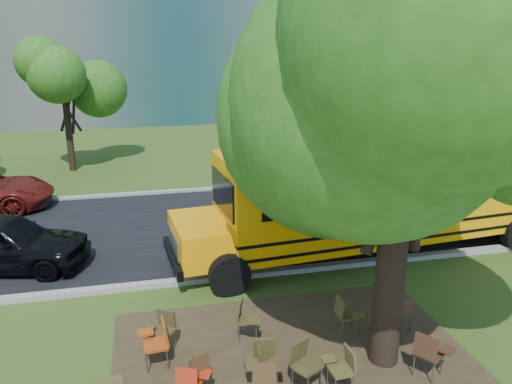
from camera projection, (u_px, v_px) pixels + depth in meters
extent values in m
plane|color=#354E18|center=(237.00, 346.00, 10.32)|extent=(160.00, 160.00, 0.00)
cube|color=#382819|center=(290.00, 353.00, 10.07)|extent=(7.00, 4.50, 0.03)
cube|color=black|center=(198.00, 227.00, 16.84)|extent=(80.00, 8.00, 0.04)
cube|color=gray|center=(215.00, 278.00, 13.10)|extent=(80.00, 0.25, 0.14)
cube|color=gray|center=(186.00, 191.00, 20.64)|extent=(80.00, 0.25, 0.14)
cylinder|color=black|center=(69.00, 135.00, 23.64)|extent=(0.32, 0.32, 3.50)
sphere|color=#275814|center=(63.00, 81.00, 22.91)|extent=(4.80, 4.80, 4.80)
cylinder|color=black|center=(342.00, 124.00, 24.47)|extent=(0.38, 0.38, 4.20)
sphere|color=#275814|center=(346.00, 62.00, 23.61)|extent=(5.60, 5.60, 5.60)
cylinder|color=black|center=(497.00, 127.00, 25.35)|extent=(0.34, 0.34, 3.60)
sphere|color=#275814|center=(504.00, 76.00, 24.60)|extent=(5.00, 5.00, 5.00)
cylinder|color=black|center=(391.00, 264.00, 9.23)|extent=(0.56, 0.56, 4.19)
sphere|color=#275814|center=(406.00, 90.00, 8.30)|extent=(7.20, 7.20, 7.20)
cube|color=#FFA008|center=(410.00, 188.00, 14.81)|extent=(11.61, 3.59, 2.54)
cube|color=black|center=(420.00, 178.00, 14.81)|extent=(10.99, 3.58, 0.62)
cube|color=#FFA008|center=(200.00, 239.00, 13.15)|extent=(1.55, 2.39, 0.99)
cube|color=black|center=(408.00, 209.00, 15.00)|extent=(11.63, 3.62, 0.08)
cube|color=black|center=(407.00, 221.00, 15.11)|extent=(11.63, 3.62, 0.08)
cylinder|color=black|center=(230.00, 275.00, 12.26)|extent=(1.06, 0.40, 1.04)
cylinder|color=black|center=(207.00, 237.00, 14.62)|extent=(1.06, 0.40, 1.04)
cylinder|color=black|center=(459.00, 207.00, 17.27)|extent=(1.06, 0.40, 1.04)
cylinder|color=black|center=(493.00, 203.00, 17.70)|extent=(1.06, 0.40, 1.04)
cube|color=brown|center=(116.00, 382.00, 8.34)|extent=(0.27, 0.32, 0.03)
cube|color=#B22C13|center=(190.00, 383.00, 8.56)|extent=(0.52, 0.51, 0.05)
cube|color=#B22C13|center=(187.00, 379.00, 8.34)|extent=(0.38, 0.24, 0.38)
cube|color=#B22C13|center=(205.00, 374.00, 8.61)|extent=(0.30, 0.33, 0.03)
cube|color=#472D19|center=(194.00, 372.00, 8.84)|extent=(0.54, 0.53, 0.05)
cube|color=#472D19|center=(199.00, 366.00, 8.65)|extent=(0.39, 0.26, 0.39)
cube|color=#472D19|center=(201.00, 357.00, 9.05)|extent=(0.31, 0.34, 0.03)
cylinder|color=slate|center=(182.00, 381.00, 8.92)|extent=(0.02, 0.02, 0.43)
cylinder|color=slate|center=(207.00, 383.00, 8.88)|extent=(0.02, 0.02, 0.43)
cube|color=#463F1E|center=(266.00, 365.00, 8.94)|extent=(0.49, 0.48, 0.05)
cube|color=#463F1E|center=(265.00, 348.00, 9.05)|extent=(0.43, 0.15, 0.43)
cube|color=#463F1E|center=(252.00, 365.00, 8.74)|extent=(0.27, 0.32, 0.03)
cylinder|color=slate|center=(277.00, 382.00, 8.86)|extent=(0.03, 0.03, 0.48)
cylinder|color=slate|center=(255.00, 371.00, 9.16)|extent=(0.03, 0.03, 0.48)
cube|color=#49311A|center=(264.00, 377.00, 8.66)|extent=(0.50, 0.49, 0.05)
cube|color=#49311A|center=(264.00, 373.00, 8.42)|extent=(0.41, 0.19, 0.41)
cube|color=#49311A|center=(278.00, 366.00, 8.76)|extent=(0.28, 0.33, 0.03)
cylinder|color=slate|center=(254.00, 382.00, 8.89)|extent=(0.02, 0.02, 0.45)
cube|color=#433B1D|center=(307.00, 367.00, 8.89)|extent=(0.61, 0.61, 0.05)
cube|color=#433B1D|center=(299.00, 350.00, 8.95)|extent=(0.42, 0.31, 0.44)
cube|color=#433B1D|center=(304.00, 371.00, 8.57)|extent=(0.36, 0.38, 0.03)
cylinder|color=slate|center=(321.00, 378.00, 8.96)|extent=(0.03, 0.03, 0.49)
cylinder|color=slate|center=(292.00, 378.00, 8.96)|extent=(0.03, 0.03, 0.49)
cube|color=brown|center=(340.00, 370.00, 8.87)|extent=(0.42, 0.43, 0.05)
cube|color=brown|center=(350.00, 358.00, 8.85)|extent=(0.12, 0.40, 0.39)
cube|color=brown|center=(328.00, 358.00, 9.01)|extent=(0.29, 0.23, 0.03)
cylinder|color=slate|center=(344.00, 373.00, 9.13)|extent=(0.02, 0.02, 0.44)
cube|color=#402417|center=(429.00, 354.00, 9.25)|extent=(0.62, 0.63, 0.05)
cube|color=#402417|center=(426.00, 347.00, 9.04)|extent=(0.33, 0.42, 0.44)
cube|color=#402417|center=(447.00, 350.00, 9.14)|extent=(0.39, 0.37, 0.03)
cylinder|color=slate|center=(423.00, 356.00, 9.57)|extent=(0.03, 0.03, 0.49)
cylinder|color=slate|center=(433.00, 374.00, 9.07)|extent=(0.03, 0.03, 0.49)
cube|color=#A73D11|center=(155.00, 345.00, 9.51)|extent=(0.48, 0.50, 0.06)
cube|color=#A73D11|center=(165.00, 332.00, 9.49)|extent=(0.14, 0.45, 0.45)
cube|color=#A73D11|center=(145.00, 332.00, 9.67)|extent=(0.33, 0.27, 0.03)
cylinder|color=slate|center=(147.00, 364.00, 9.35)|extent=(0.03, 0.03, 0.50)
cylinder|color=slate|center=(165.00, 349.00, 9.81)|extent=(0.03, 0.03, 0.50)
cube|color=#453B1E|center=(163.00, 332.00, 10.00)|extent=(0.57, 0.56, 0.05)
cube|color=#453B1E|center=(166.00, 318.00, 10.09)|extent=(0.39, 0.29, 0.40)
cube|color=#453B1E|center=(148.00, 329.00, 9.91)|extent=(0.33, 0.35, 0.03)
cylinder|color=slate|center=(166.00, 348.00, 9.86)|extent=(0.02, 0.02, 0.45)
cylinder|color=slate|center=(160.00, 336.00, 10.27)|extent=(0.02, 0.02, 0.45)
cube|color=#4A3E20|center=(249.00, 319.00, 10.40)|extent=(0.56, 0.57, 0.05)
cube|color=#4A3E20|center=(240.00, 309.00, 10.36)|extent=(0.25, 0.43, 0.43)
cube|color=#4A3E20|center=(254.00, 321.00, 10.10)|extent=(0.36, 0.33, 0.03)
cylinder|color=slate|center=(259.00, 325.00, 10.62)|extent=(0.03, 0.03, 0.48)
cylinder|color=slate|center=(239.00, 334.00, 10.32)|extent=(0.03, 0.03, 0.48)
cube|color=#43401D|center=(259.00, 358.00, 9.19)|extent=(0.57, 0.57, 0.05)
cube|color=#43401D|center=(266.00, 352.00, 9.02)|extent=(0.38, 0.31, 0.40)
cube|color=#43401D|center=(262.00, 344.00, 9.42)|extent=(0.34, 0.35, 0.03)
cylinder|color=slate|center=(246.00, 369.00, 9.25)|extent=(0.02, 0.02, 0.45)
cylinder|color=slate|center=(272.00, 368.00, 9.27)|extent=(0.02, 0.02, 0.45)
cube|color=#4D4721|center=(347.00, 315.00, 10.64)|extent=(0.40, 0.42, 0.05)
cube|color=#4D4721|center=(340.00, 307.00, 10.53)|extent=(0.10, 0.40, 0.40)
cube|color=#4D4721|center=(358.00, 315.00, 10.41)|extent=(0.28, 0.22, 0.03)
cylinder|color=slate|center=(350.00, 319.00, 10.90)|extent=(0.02, 0.02, 0.44)
cylinder|color=slate|center=(342.00, 329.00, 10.51)|extent=(0.02, 0.02, 0.44)
cube|color=#452A18|center=(401.00, 311.00, 10.82)|extent=(0.40, 0.38, 0.05)
cube|color=#452A18|center=(405.00, 307.00, 10.61)|extent=(0.38, 0.10, 0.38)
cube|color=#452A18|center=(408.00, 303.00, 10.96)|extent=(0.21, 0.27, 0.03)
cylinder|color=slate|center=(390.00, 317.00, 11.00)|extent=(0.02, 0.02, 0.42)
cylinder|color=slate|center=(410.00, 323.00, 10.77)|extent=(0.02, 0.02, 0.42)
imported|color=black|center=(2.00, 242.00, 13.57)|extent=(4.91, 2.87, 1.57)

